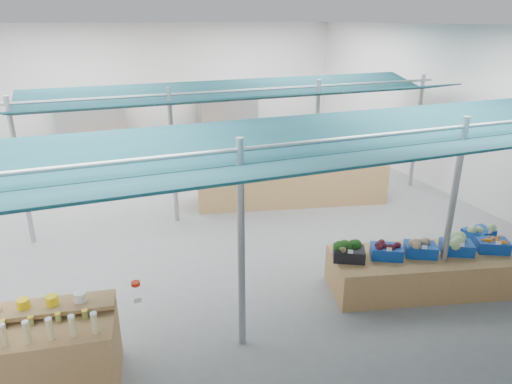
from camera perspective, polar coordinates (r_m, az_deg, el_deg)
floor at (r=10.39m, az=-3.83°, el=-3.77°), size 13.00×13.00×0.00m
hall at (r=10.96m, az=-6.47°, el=11.94°), size 13.00×13.00×13.00m
pole_grid at (r=8.46m, az=4.30°, el=3.51°), size 10.00×4.60×3.00m
awnings at (r=8.22m, az=4.49°, el=9.96°), size 9.50×7.08×0.30m
back_shelving_left at (r=15.41m, az=-19.79°, el=7.22°), size 2.00×0.50×2.00m
back_shelving_right at (r=16.11m, az=-3.51°, el=8.97°), size 2.00×0.50×2.00m
bottle_shelf at (r=6.55m, az=-25.98°, el=-17.67°), size 2.10×1.43×1.16m
veg_counter at (r=8.38m, az=20.64°, el=-9.21°), size 3.44×1.86×0.64m
fruit_counter at (r=11.41m, az=4.41°, el=1.22°), size 4.76×2.13×0.99m
far_counter at (r=14.68m, az=-11.54°, el=5.20°), size 5.13×1.51×0.91m
vendor_left at (r=11.82m, az=-3.10°, el=4.16°), size 0.76×0.59×1.85m
vendor_right at (r=12.47m, az=4.81°, el=5.01°), size 1.04×0.89×1.85m
crate_broccoli at (r=7.63m, az=11.56°, el=-7.20°), size 0.61×0.55×0.35m
crate_beets at (r=7.85m, az=16.00°, el=-6.97°), size 0.61×0.55×0.29m
crate_celeriac at (r=8.09m, az=19.90°, el=-6.51°), size 0.61×0.55×0.31m
crate_cabbage at (r=8.38m, az=23.83°, el=-6.01°), size 0.61×0.55×0.35m
crate_carrots at (r=8.73m, az=27.42°, el=-5.88°), size 0.61×0.55×0.29m
sparrow at (r=7.45m, az=10.81°, el=-7.10°), size 0.12×0.09×0.11m
pole_ribbon at (r=6.27m, az=-14.80°, el=-11.20°), size 0.12×0.12×0.28m
apple_heap_yellow at (r=10.92m, az=-1.06°, el=4.03°), size 2.01×1.47×0.27m
apple_heap_red at (r=11.33m, az=9.27°, el=4.38°), size 1.65×1.29×0.27m
pineapple at (r=11.71m, az=14.72°, el=4.59°), size 0.14×0.14×0.39m
crate_extra at (r=9.02m, az=26.07°, el=-4.54°), size 0.51×0.41×0.32m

